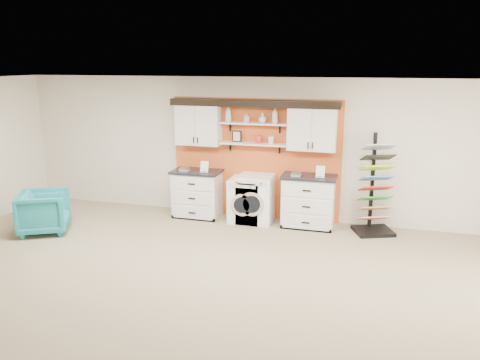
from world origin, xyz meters
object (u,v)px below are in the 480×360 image
(base_cabinet_right, at_px, (308,201))
(armchair, at_px, (44,212))
(washer, at_px, (246,200))
(dryer, at_px, (256,199))
(base_cabinet_left, at_px, (197,193))
(sample_rack, at_px, (374,203))

(base_cabinet_right, distance_m, armchair, 4.95)
(base_cabinet_right, height_order, washer, base_cabinet_right)
(dryer, bearing_deg, base_cabinet_right, 0.19)
(base_cabinet_left, xyz_separation_m, base_cabinet_right, (2.26, -0.00, 0.02))
(base_cabinet_right, distance_m, washer, 1.23)
(dryer, distance_m, armchair, 3.99)
(base_cabinet_left, relative_size, washer, 1.13)
(dryer, distance_m, sample_rack, 2.24)
(base_cabinet_right, bearing_deg, washer, -179.84)
(washer, relative_size, armchair, 1.02)
(washer, bearing_deg, dryer, -0.00)
(dryer, bearing_deg, base_cabinet_left, 179.84)
(base_cabinet_right, xyz_separation_m, dryer, (-1.03, -0.00, -0.03))
(base_cabinet_left, bearing_deg, sample_rack, -0.28)
(sample_rack, height_order, armchair, sample_rack)
(armchair, bearing_deg, base_cabinet_right, -98.28)
(washer, bearing_deg, base_cabinet_right, 0.16)
(base_cabinet_left, relative_size, sample_rack, 0.53)
(base_cabinet_left, bearing_deg, washer, -0.19)
(dryer, bearing_deg, sample_rack, -0.34)
(washer, bearing_deg, base_cabinet_left, 179.81)
(base_cabinet_right, xyz_separation_m, washer, (-1.23, -0.00, -0.07))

